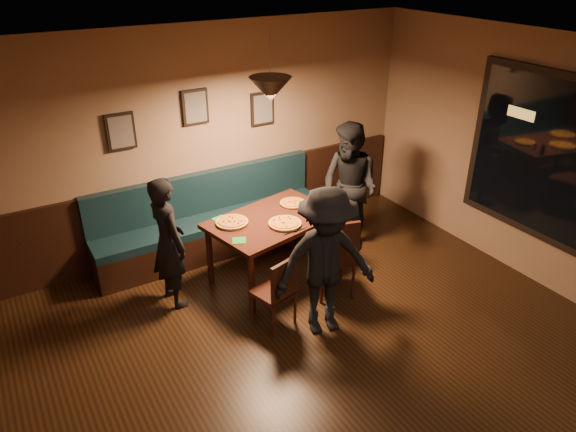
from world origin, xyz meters
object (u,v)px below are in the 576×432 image
object	(u,v)px
diner_right	(350,187)
tabasco_bottle	(313,206)
dining_table	(273,247)
chair_near_right	(333,255)
booth_bench	(212,217)
diner_front	(326,263)
soda_glass	(326,210)
diner_left	(169,243)
chair_near_left	(273,290)

from	to	relation	value
diner_right	tabasco_bottle	bearing A→B (deg)	-86.99
dining_table	chair_near_right	xyz separation A→B (m)	(0.40, -0.65, 0.11)
booth_bench	diner_front	size ratio (longest dim) A/B	1.89
dining_table	soda_glass	bearing A→B (deg)	-35.68
diner_left	soda_glass	size ratio (longest dim) A/B	11.06
diner_front	dining_table	bearing A→B (deg)	101.92
booth_bench	diner_right	bearing A→B (deg)	-25.10
booth_bench	chair_near_right	distance (m)	1.71
diner_front	tabasco_bottle	world-z (taller)	diner_front
chair_near_right	diner_front	distance (m)	0.73
dining_table	chair_near_left	xyz separation A→B (m)	(-0.45, -0.81, 0.03)
chair_near_left	diner_left	distance (m)	1.23
diner_left	booth_bench	bearing A→B (deg)	-54.35
diner_left	soda_glass	xyz separation A→B (m)	(1.77, -0.36, 0.09)
diner_right	diner_front	size ratio (longest dim) A/B	1.05
chair_near_right	diner_right	xyz separation A→B (m)	(0.79, 0.77, 0.34)
diner_front	soda_glass	xyz separation A→B (m)	(0.61, 0.89, 0.04)
diner_left	tabasco_bottle	size ratio (longest dim) A/B	12.80
dining_table	diner_front	xyz separation A→B (m)	(-0.04, -1.14, 0.41)
booth_bench	diner_front	bearing A→B (deg)	-80.10
diner_left	tabasco_bottle	world-z (taller)	diner_left
chair_near_left	booth_bench	bearing A→B (deg)	72.18
chair_near_left	diner_right	size ratio (longest dim) A/B	0.50
chair_near_left	dining_table	bearing A→B (deg)	45.07
dining_table	chair_near_left	world-z (taller)	chair_near_left
diner_left	diner_right	size ratio (longest dim) A/B	0.90
chair_near_right	diner_front	size ratio (longest dim) A/B	0.62
diner_right	diner_front	world-z (taller)	diner_right
tabasco_bottle	dining_table	bearing A→B (deg)	171.34
diner_front	soda_glass	distance (m)	1.08
diner_left	diner_front	size ratio (longest dim) A/B	0.94
chair_near_right	booth_bench	bearing A→B (deg)	132.79
booth_bench	tabasco_bottle	size ratio (longest dim) A/B	25.72
diner_left	diner_front	world-z (taller)	diner_front
dining_table	tabasco_bottle	distance (m)	0.68
booth_bench	diner_right	xyz separation A→B (m)	(1.58, -0.74, 0.33)
dining_table	diner_front	world-z (taller)	diner_front
diner_right	tabasco_bottle	xyz separation A→B (m)	(-0.68, -0.20, -0.00)
diner_left	soda_glass	world-z (taller)	diner_left
soda_glass	tabasco_bottle	world-z (taller)	soda_glass
dining_table	diner_right	distance (m)	1.28
booth_bench	tabasco_bottle	bearing A→B (deg)	-46.27
chair_near_left	diner_right	distance (m)	1.93
diner_left	diner_front	bearing A→B (deg)	-144.42
chair_near_right	diner_right	size ratio (longest dim) A/B	0.59
booth_bench	dining_table	xyz separation A→B (m)	(0.39, -0.87, -0.12)
diner_left	chair_near_left	bearing A→B (deg)	-148.12
chair_near_right	diner_right	world-z (taller)	diner_right
soda_glass	chair_near_right	bearing A→B (deg)	-113.13
diner_left	diner_front	distance (m)	1.71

